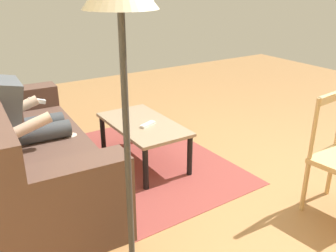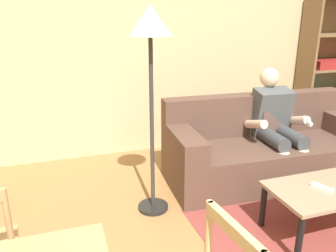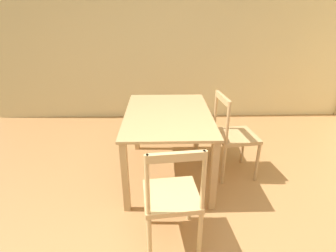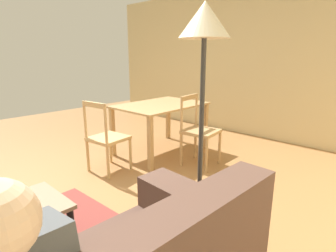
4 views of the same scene
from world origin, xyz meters
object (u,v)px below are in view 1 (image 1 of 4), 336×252
at_px(couch, 29,154).
at_px(tv_remote, 148,124).
at_px(person_lounging, 22,119).
at_px(coffee_table, 143,128).
at_px(floor_lamp, 121,19).

relative_size(couch, tv_remote, 12.88).
height_order(couch, person_lounging, person_lounging).
bearing_deg(couch, coffee_table, -94.92).
bearing_deg(floor_lamp, coffee_table, -31.90).
xyz_separation_m(tv_remote, floor_lamp, (-1.17, 0.79, 1.09)).
xyz_separation_m(coffee_table, floor_lamp, (-1.26, 0.78, 1.16)).
bearing_deg(coffee_table, person_lounging, 79.48).
height_order(person_lounging, floor_lamp, floor_lamp).
height_order(person_lounging, coffee_table, person_lounging).
xyz_separation_m(couch, tv_remote, (-0.18, -1.05, 0.10)).
xyz_separation_m(couch, person_lounging, (0.10, -0.01, 0.28)).
xyz_separation_m(person_lounging, coffee_table, (-0.19, -1.04, -0.24)).
bearing_deg(tv_remote, floor_lamp, 124.54).
height_order(person_lounging, tv_remote, person_lounging).
distance_m(couch, floor_lamp, 1.82).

